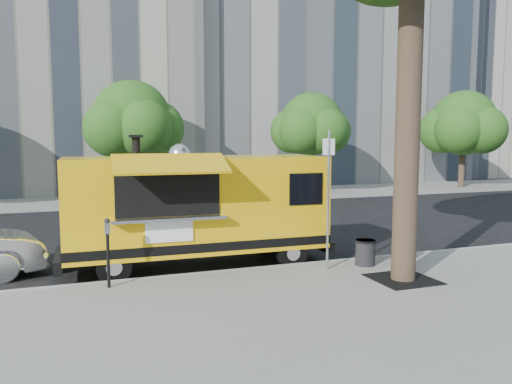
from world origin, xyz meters
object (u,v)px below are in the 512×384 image
far_tree_d (464,123)px  food_truck (196,206)px  sign_post (328,191)px  trash_bin_right (401,248)px  far_tree_b (132,120)px  parking_meter (108,245)px  trash_bin_left (365,252)px  far_tree_c (311,124)px

far_tree_d → food_truck: (-18.94, -12.43, -2.46)m
sign_post → trash_bin_right: bearing=1.5°
far_tree_b → sign_post: 14.61m
far_tree_d → parking_meter: 25.38m
trash_bin_right → trash_bin_left: bearing=-177.8°
far_tree_b → parking_meter: 14.48m
food_truck → trash_bin_left: food_truck is taller
sign_post → trash_bin_left: (0.96, 0.01, -1.39)m
parking_meter → trash_bin_right: size_ratio=2.38×
far_tree_b → trash_bin_right: bearing=-72.4°
food_truck → far_tree_b: bearing=91.4°
sign_post → food_truck: sign_post is taller
far_tree_c → trash_bin_left: far_tree_c is taller
far_tree_d → sign_post: 21.79m
far_tree_b → far_tree_c: far_tree_b is taller
far_tree_c → food_truck: bearing=-126.2°
far_tree_b → food_truck: size_ratio=0.89×
sign_post → far_tree_b: bearing=100.1°
parking_meter → food_truck: (2.06, 1.52, 0.44)m
trash_bin_right → far_tree_c: bearing=72.1°
food_truck → trash_bin_right: food_truck is taller
sign_post → trash_bin_right: sign_post is taller
parking_meter → food_truck: 2.60m
far_tree_d → trash_bin_right: bearing=-135.8°
parking_meter → far_tree_d: bearing=33.6°
far_tree_c → sign_post: 15.48m
parking_meter → trash_bin_left: (5.51, -0.19, -0.53)m
far_tree_d → sign_post: far_tree_d is taller
far_tree_d → trash_bin_left: 21.25m
trash_bin_left → food_truck: bearing=153.7°
far_tree_b → sign_post: bearing=-79.9°
parking_meter → trash_bin_left: size_ratio=2.34×
far_tree_c → parking_meter: bearing=-128.7°
far_tree_c → sign_post: (-6.45, -13.95, -1.87)m
sign_post → trash_bin_right: (1.95, 0.05, -1.40)m
far_tree_b → sign_post: (2.55, -14.25, -1.98)m
far_tree_c → parking_meter: far_tree_c is taller
far_tree_c → sign_post: bearing=-114.8°
far_tree_c → far_tree_d: bearing=1.1°
far_tree_d → sign_post: size_ratio=1.88×
far_tree_d → trash_bin_left: (-15.49, -14.14, -3.43)m
trash_bin_left → trash_bin_right: trash_bin_left is taller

